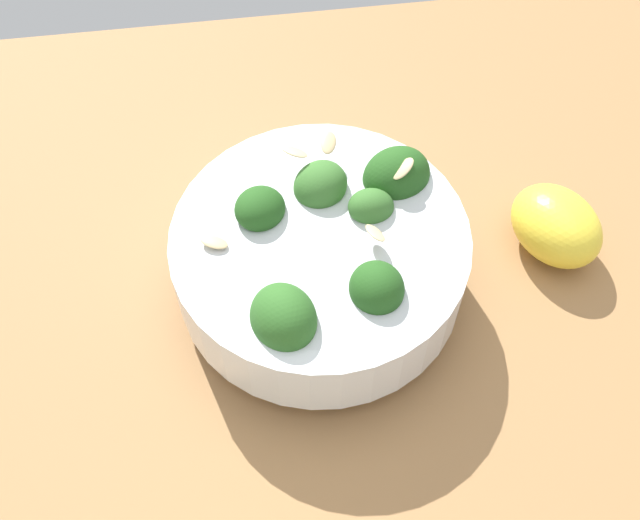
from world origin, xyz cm
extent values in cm
cube|color=#996D42|center=(0.00, 0.00, -2.03)|extent=(66.31, 66.31, 4.05)
cylinder|color=white|center=(0.54, -3.51, 0.84)|extent=(10.61, 10.61, 1.69)
cylinder|color=white|center=(0.54, -3.51, 4.22)|extent=(19.29, 19.29, 5.06)
cylinder|color=silver|center=(0.54, -3.51, 6.35)|extent=(16.13, 16.13, 0.80)
cylinder|color=#589D47|center=(-3.02, -5.20, 5.56)|extent=(1.22, 1.38, 1.39)
ellipsoid|color=#386B2B|center=(-3.02, -5.20, 6.99)|extent=(4.15, 3.49, 3.76)
cylinder|color=#589D47|center=(-2.30, 0.94, 5.48)|extent=(1.93, 1.81, 1.17)
ellipsoid|color=#23511C|center=(-2.30, 0.94, 7.00)|extent=(4.46, 4.56, 3.83)
cylinder|color=#2F662B|center=(3.50, 2.15, 5.11)|extent=(2.17, 2.32, 1.45)
ellipsoid|color=#2D6023|center=(3.50, 2.15, 6.91)|extent=(6.16, 6.59, 6.05)
cylinder|color=#2F662B|center=(4.80, 1.84, 4.41)|extent=(1.14, 1.09, 1.24)
ellipsoid|color=black|center=(4.80, 1.84, 5.78)|extent=(4.11, 4.17, 2.87)
cylinder|color=#4A8F3C|center=(-5.16, -7.62, 5.07)|extent=(2.29, 2.17, 1.46)
ellipsoid|color=#23511C|center=(-5.16, -7.62, 6.80)|extent=(6.09, 5.70, 5.23)
cylinder|color=#4A8F3C|center=(4.11, -5.86, 5.40)|extent=(1.45, 1.54, 1.69)
ellipsoid|color=#23511C|center=(4.11, -5.86, 7.20)|extent=(5.24, 4.70, 3.89)
cylinder|color=#3C7A32|center=(-0.19, -7.32, 5.56)|extent=(1.67, 1.66, 1.18)
ellipsoid|color=#386B2B|center=(-0.19, -7.32, 7.07)|extent=(5.24, 4.50, 4.15)
ellipsoid|color=#DBBC84|center=(1.45, -9.04, 8.67)|extent=(2.07, 1.87, 0.63)
ellipsoid|color=#DBBC84|center=(-0.85, -9.56, 8.63)|extent=(1.51, 2.02, 0.73)
ellipsoid|color=#DBBC84|center=(7.21, -3.74, 7.07)|extent=(2.07, 1.64, 0.60)
ellipsoid|color=#DBBC84|center=(-2.75, -2.46, 7.95)|extent=(1.60, 1.97, 1.08)
ellipsoid|color=#DBBC84|center=(-5.30, -6.78, 8.57)|extent=(1.97, 1.84, 1.19)
ellipsoid|color=yellow|center=(-16.53, -5.11, 2.47)|extent=(8.15, 8.82, 4.95)
camera|label=1|loc=(4.39, 24.67, 47.40)|focal=43.97mm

